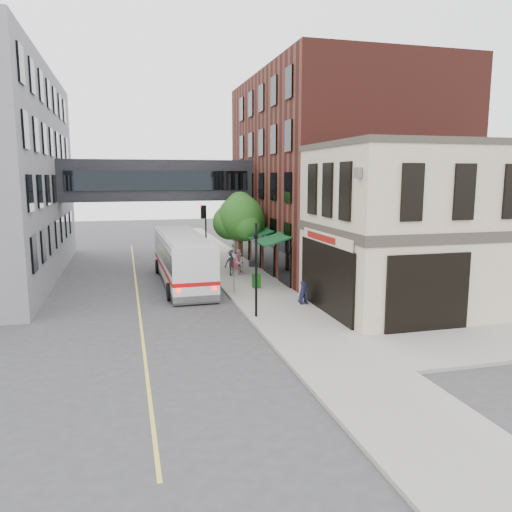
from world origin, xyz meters
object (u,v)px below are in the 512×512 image
pedestrian_a (240,263)px  newspaper_box (256,281)px  pedestrian_c (232,263)px  pedestrian_b (239,262)px  sandwich_board (303,293)px  bus (182,257)px

pedestrian_a → newspaper_box: 4.59m
pedestrian_a → pedestrian_c: (-0.66, -0.53, 0.14)m
pedestrian_c → pedestrian_a: bearing=27.8°
newspaper_box → pedestrian_b: bearing=83.4°
newspaper_box → sandwich_board: sandwich_board is taller
pedestrian_a → pedestrian_b: pedestrian_b is taller
bus → pedestrian_a: bearing=20.7°
pedestrian_b → pedestrian_c: pedestrian_c is taller
bus → newspaper_box: (4.09, -3.02, -1.17)m
pedestrian_a → sandwich_board: pedestrian_a is taller
pedestrian_a → pedestrian_b: bearing=-94.6°
bus → pedestrian_b: bus is taller
pedestrian_b → newspaper_box: bearing=-102.7°
pedestrian_b → pedestrian_c: bearing=179.9°
pedestrian_b → pedestrian_c: 0.52m
bus → newspaper_box: bearing=-36.4°
bus → sandwich_board: bus is taller
pedestrian_b → sandwich_board: bearing=-93.6°
pedestrian_b → newspaper_box: pedestrian_b is taller
pedestrian_b → sandwich_board: size_ratio=1.58×
bus → sandwich_board: 9.13m
bus → newspaper_box: 5.21m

